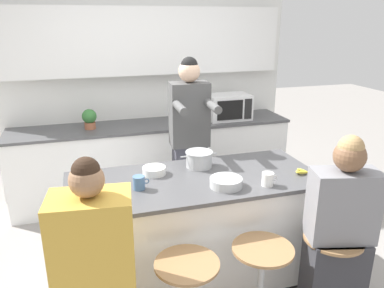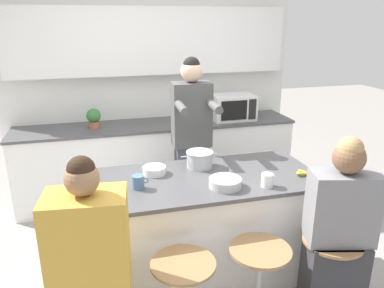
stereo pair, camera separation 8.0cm
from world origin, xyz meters
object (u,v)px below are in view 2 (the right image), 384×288
object	(u,v)px
bar_stool_center_right	(258,285)
potted_plant	(94,118)
microwave	(233,107)
bar_stool_rightmost	(328,275)
person_seated_near	(337,244)
person_wrapped_blanket	(92,281)
banana_bunch	(302,173)
coffee_cup_near	(267,180)
juice_carton	(81,198)
person_cooking	(192,149)
kitchen_island	(195,230)
cooking_pot	(200,159)
coffee_cup_far	(138,182)
fruit_bowl	(225,183)

from	to	relation	value
bar_stool_center_right	potted_plant	size ratio (longest dim) A/B	2.99
microwave	potted_plant	bearing A→B (deg)	178.63
bar_stool_rightmost	person_seated_near	distance (m)	0.25
bar_stool_rightmost	person_wrapped_blanket	distance (m)	1.59
microwave	banana_bunch	bearing A→B (deg)	-93.16
bar_stool_center_right	bar_stool_rightmost	size ratio (longest dim) A/B	1.00
bar_stool_rightmost	banana_bunch	xyz separation A→B (m)	(0.05, 0.52, 0.55)
coffee_cup_near	juice_carton	xyz separation A→B (m)	(-1.29, -0.01, 0.03)
banana_bunch	microwave	size ratio (longest dim) A/B	0.26
person_cooking	person_wrapped_blanket	world-z (taller)	person_cooking
kitchen_island	banana_bunch	bearing A→B (deg)	-10.92
person_cooking	cooking_pot	size ratio (longest dim) A/B	5.60
microwave	coffee_cup_far	bearing A→B (deg)	-129.18
person_seated_near	coffee_cup_near	world-z (taller)	person_seated_near
fruit_bowl	potted_plant	size ratio (longest dim) A/B	1.07
bar_stool_rightmost	banana_bunch	size ratio (longest dim) A/B	5.09
person_seated_near	juice_carton	world-z (taller)	person_seated_near
bar_stool_rightmost	juice_carton	world-z (taller)	juice_carton
cooking_pot	juice_carton	size ratio (longest dim) A/B	1.79
bar_stool_center_right	fruit_bowl	size ratio (longest dim) A/B	2.79
cooking_pot	banana_bunch	distance (m)	0.81
cooking_pot	coffee_cup_far	xyz separation A→B (m)	(-0.54, -0.28, -0.02)
banana_bunch	person_cooking	bearing A→B (deg)	125.86
fruit_bowl	juice_carton	world-z (taller)	juice_carton
juice_carton	microwave	world-z (taller)	microwave
kitchen_island	microwave	size ratio (longest dim) A/B	3.79
kitchen_island	bar_stool_center_right	bearing A→B (deg)	-68.42
kitchen_island	person_seated_near	xyz separation A→B (m)	(0.79, -0.70, 0.18)
person_cooking	fruit_bowl	distance (m)	0.94
fruit_bowl	juice_carton	bearing A→B (deg)	-175.55
banana_bunch	juice_carton	xyz separation A→B (m)	(-1.64, -0.13, 0.06)
banana_bunch	microwave	xyz separation A→B (m)	(0.10, 1.75, 0.13)
person_wrapped_blanket	banana_bunch	bearing A→B (deg)	25.45
person_seated_near	juice_carton	size ratio (longest dim) A/B	7.96
fruit_bowl	person_wrapped_blanket	bearing A→B (deg)	-152.96
bar_stool_rightmost	fruit_bowl	world-z (taller)	fruit_bowl
bar_stool_center_right	bar_stool_rightmost	distance (m)	0.51
bar_stool_center_right	microwave	distance (m)	2.44
cooking_pot	bar_stool_rightmost	bearing A→B (deg)	-53.39
person_cooking	person_wrapped_blanket	size ratio (longest dim) A/B	1.24
bar_stool_center_right	cooking_pot	world-z (taller)	cooking_pot
coffee_cup_far	microwave	xyz separation A→B (m)	(1.35, 1.66, 0.10)
coffee_cup_near	fruit_bowl	bearing A→B (deg)	166.82
bar_stool_center_right	coffee_cup_near	bearing A→B (deg)	60.59
person_cooking	coffee_cup_far	world-z (taller)	person_cooking
bar_stool_center_right	coffee_cup_far	world-z (taller)	coffee_cup_far
fruit_bowl	coffee_cup_far	world-z (taller)	coffee_cup_far
person_cooking	coffee_cup_near	xyz separation A→B (m)	(0.29, -1.01, 0.08)
bar_stool_center_right	cooking_pot	size ratio (longest dim) A/B	2.12
bar_stool_center_right	juice_carton	distance (m)	1.29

